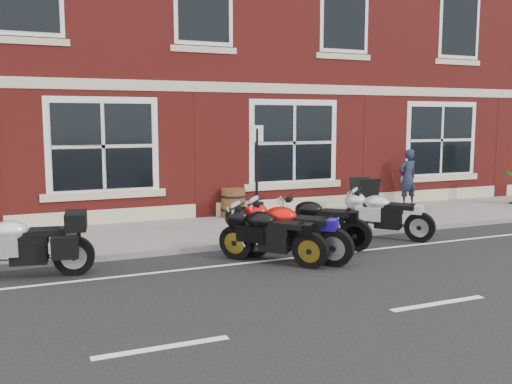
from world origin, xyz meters
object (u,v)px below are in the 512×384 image
moto_naked_black (317,221)px  a_board_sign (365,196)px  moto_sport_black (271,233)px  barrel_planter (233,203)px  moto_sport_silver (384,214)px  moto_sport_red (291,230)px  moto_touring_silver (21,243)px  parking_sign (257,174)px  pedestrian_left (408,178)px

moto_naked_black → a_board_sign: bearing=-3.6°
moto_sport_black → barrel_planter: moto_sport_black is taller
moto_sport_silver → moto_naked_black: moto_naked_black is taller
moto_sport_red → moto_sport_silver: 2.99m
moto_sport_red → moto_naked_black: bearing=-3.1°
moto_touring_silver → parking_sign: parking_sign is taller
moto_touring_silver → pedestrian_left: 10.81m
moto_sport_red → parking_sign: parking_sign is taller
moto_sport_red → barrel_planter: 4.29m
moto_naked_black → barrel_planter: moto_naked_black is taller
barrel_planter → pedestrian_left: bearing=-3.0°
moto_sport_red → moto_touring_silver: bearing=129.2°
parking_sign → pedestrian_left: bearing=5.9°
parking_sign → moto_touring_silver: bearing=172.6°
moto_touring_silver → barrel_planter: bearing=-44.7°
moto_sport_red → a_board_sign: bearing=-0.6°
moto_sport_silver → moto_sport_black: bearing=159.1°
barrel_planter → moto_touring_silver: bearing=-145.3°
moto_naked_black → a_board_sign: size_ratio=1.67×
moto_touring_silver → moto_naked_black: 5.57m
moto_touring_silver → moto_sport_silver: size_ratio=1.25×
moto_touring_silver → moto_sport_black: bearing=-89.4°
moto_sport_red → moto_naked_black: size_ratio=1.12×
moto_sport_silver → parking_sign: (-2.83, 0.52, 0.94)m
pedestrian_left → parking_sign: size_ratio=0.69×
moto_sport_black → moto_sport_silver: bearing=-22.6°
moto_naked_black → parking_sign: (-1.02, 0.76, 0.93)m
moto_sport_silver → pedestrian_left: size_ratio=1.07×
moto_sport_red → parking_sign: (-0.03, 1.54, 0.89)m
moto_sport_black → pedestrian_left: (6.14, 3.97, 0.38)m
moto_naked_black → pedestrian_left: size_ratio=0.99×
moto_sport_black → barrel_planter: bearing=38.0°
a_board_sign → moto_sport_silver: bearing=-107.0°
moto_sport_silver → a_board_sign: (1.00, 2.25, 0.06)m
moto_sport_silver → a_board_sign: size_ratio=1.80×
moto_sport_silver → parking_sign: bearing=131.4°
moto_sport_red → moto_sport_black: (-0.41, 0.02, -0.04)m
a_board_sign → barrel_planter: a_board_sign is taller
moto_naked_black → a_board_sign: 3.76m
pedestrian_left → barrel_planter: bearing=-6.7°
moto_sport_red → a_board_sign: a_board_sign is taller
moto_sport_red → a_board_sign: size_ratio=1.87×
moto_sport_black → pedestrian_left: size_ratio=1.06×
moto_sport_black → moto_sport_red: bearing=-42.7°
moto_sport_black → pedestrian_left: pedestrian_left is taller
moto_sport_red → moto_naked_black: moto_sport_red is taller
a_board_sign → moto_sport_black: bearing=-135.4°
moto_sport_red → parking_sign: bearing=49.6°
moto_sport_black → a_board_sign: size_ratio=1.78×
moto_sport_silver → pedestrian_left: bearing=7.0°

